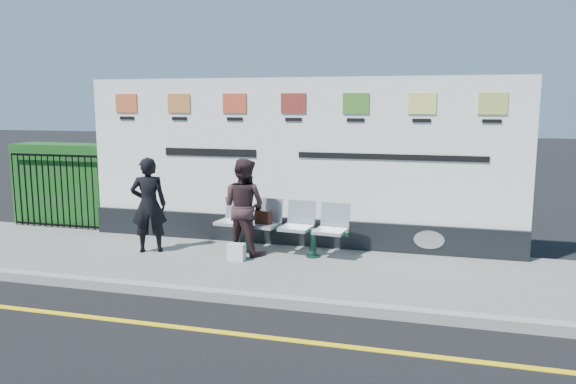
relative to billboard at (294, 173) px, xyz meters
The scene contains 12 objects.
ground 4.13m from the billboard, 97.40° to the right, with size 80.00×80.00×0.00m, color black.
pavement 1.98m from the billboard, 110.32° to the right, with size 14.00×3.00×0.12m, color slate.
kerb 3.19m from the billboard, 99.95° to the right, with size 14.00×0.18×0.14m, color gray.
yellow_line 4.13m from the billboard, 97.40° to the right, with size 14.00×0.10×0.01m, color yellow.
billboard is the anchor object (origin of this frame).
hedge 5.11m from the billboard, behind, with size 2.35×0.70×1.70m, color #174C18.
railing 5.10m from the billboard, behind, with size 2.05×0.06×1.54m, color black, non-canonical shape.
bench 1.26m from the billboard, 96.32° to the right, with size 2.32×0.60×0.50m, color silver, non-canonical shape.
woman_left 2.61m from the billboard, 152.41° to the right, with size 0.60×0.39×1.65m, color black.
woman_right 1.19m from the billboard, 127.20° to the right, with size 0.80×0.62×1.64m, color #312022.
handbag_brown 1.03m from the billboard, 119.82° to the right, with size 0.29×0.12×0.23m, color black.
carrier_bag_white 1.86m from the billboard, 116.00° to the right, with size 0.28×0.17×0.28m, color silver.
Camera 1 is at (3.06, -5.84, 2.69)m, focal length 35.00 mm.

